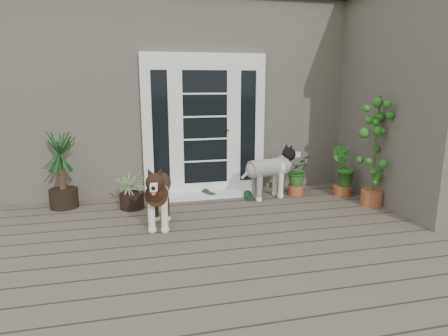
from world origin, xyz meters
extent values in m
cube|color=#6B5B4C|center=(0.00, 0.40, 0.06)|extent=(6.20, 4.60, 0.12)
cube|color=#665E54|center=(0.00, 4.65, 1.55)|extent=(7.40, 4.00, 3.10)
cube|color=#2D2826|center=(0.00, 4.65, 3.20)|extent=(7.60, 4.20, 0.20)
cube|color=#665E54|center=(2.90, 1.50, 1.55)|extent=(1.60, 2.40, 3.10)
cube|color=white|center=(-0.20, 2.60, 1.19)|extent=(1.90, 0.14, 2.15)
cube|color=white|center=(-0.20, 2.40, 0.14)|extent=(1.60, 0.40, 0.05)
imported|color=#215E1B|center=(1.15, 2.15, 0.39)|extent=(0.60, 0.60, 0.54)
imported|color=#235618|center=(1.83, 1.94, 0.40)|extent=(0.52, 0.52, 0.56)
imported|color=#25611B|center=(2.36, 2.20, 0.41)|extent=(0.49, 0.49, 0.59)
camera|label=1|loc=(-1.32, -3.33, 1.87)|focal=31.49mm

